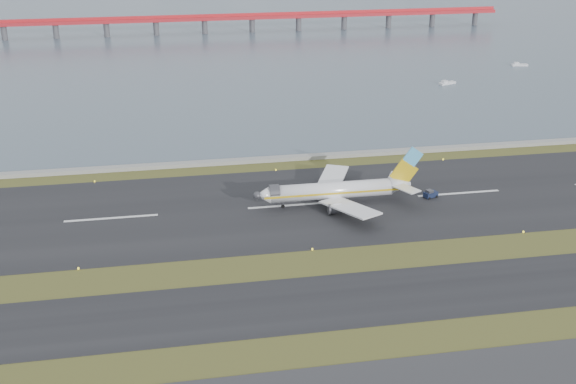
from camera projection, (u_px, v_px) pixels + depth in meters
name	position (u px, v px, depth m)	size (l,w,h in m)	color
ground	(320.00, 268.00, 136.18)	(1000.00, 1000.00, 0.00)	#374318
taxiway_strip	(335.00, 301.00, 125.26)	(1000.00, 18.00, 0.10)	black
runway_strip	(292.00, 205.00, 163.44)	(1000.00, 45.00, 0.10)	black
seawall	(271.00, 159.00, 190.54)	(1000.00, 2.50, 1.00)	gray
red_pier	(252.00, 18.00, 363.91)	(260.00, 5.00, 10.20)	red
airliner	(337.00, 190.00, 162.85)	(38.52, 32.89, 12.80)	white
pushback_tug	(430.00, 194.00, 167.23)	(3.58, 2.77, 2.02)	#141D38
workboat_near	(447.00, 83.00, 266.83)	(7.08, 4.43, 1.64)	silver
workboat_far	(519.00, 65.00, 295.21)	(6.74, 2.84, 1.59)	silver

